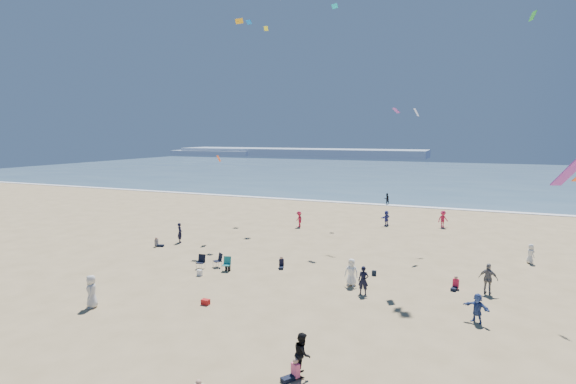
% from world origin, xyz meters
% --- Properties ---
extents(ground, '(220.00, 220.00, 0.00)m').
position_xyz_m(ground, '(0.00, 0.00, 0.00)').
color(ground, tan).
rests_on(ground, ground).
extents(ocean, '(220.00, 100.00, 0.06)m').
position_xyz_m(ocean, '(0.00, 95.00, 0.03)').
color(ocean, '#476B84').
rests_on(ocean, ground).
extents(surf_line, '(220.00, 1.20, 0.08)m').
position_xyz_m(surf_line, '(0.00, 45.00, 0.04)').
color(surf_line, white).
rests_on(surf_line, ground).
extents(headland_far, '(110.00, 20.00, 3.20)m').
position_xyz_m(headland_far, '(-60.00, 170.00, 1.60)').
color(headland_far, '#7A8EA8').
rests_on(headland_far, ground).
extents(headland_near, '(40.00, 14.00, 2.00)m').
position_xyz_m(headland_near, '(-100.00, 165.00, 1.00)').
color(headland_near, '#7A8EA8').
rests_on(headland_near, ground).
extents(standing_flyers, '(28.73, 46.31, 1.87)m').
position_xyz_m(standing_flyers, '(4.11, 18.87, 0.84)').
color(standing_flyers, black).
rests_on(standing_flyers, ground).
extents(seated_group, '(24.93, 18.50, 0.84)m').
position_xyz_m(seated_group, '(1.19, 7.76, 0.42)').
color(seated_group, silver).
rests_on(seated_group, ground).
extents(chair_cluster, '(2.70, 1.56, 1.00)m').
position_xyz_m(chair_cluster, '(-4.99, 11.22, 0.50)').
color(chair_cluster, black).
rests_on(chair_cluster, ground).
extents(white_tote, '(0.35, 0.20, 0.40)m').
position_xyz_m(white_tote, '(-5.13, 9.51, 0.20)').
color(white_tote, white).
rests_on(white_tote, ground).
extents(black_backpack, '(0.30, 0.22, 0.38)m').
position_xyz_m(black_backpack, '(-3.90, 11.16, 0.19)').
color(black_backpack, black).
rests_on(black_backpack, ground).
extents(cooler, '(0.45, 0.30, 0.30)m').
position_xyz_m(cooler, '(-1.88, 5.21, 0.15)').
color(cooler, red).
rests_on(cooler, ground).
extents(navy_bag, '(0.28, 0.18, 0.34)m').
position_xyz_m(navy_bag, '(5.82, 14.08, 0.17)').
color(navy_bag, black).
rests_on(navy_bag, ground).
extents(kites_aloft, '(30.99, 42.23, 28.74)m').
position_xyz_m(kites_aloft, '(9.49, 13.90, 14.32)').
color(kites_aloft, '#CDDD2B').
rests_on(kites_aloft, ground).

